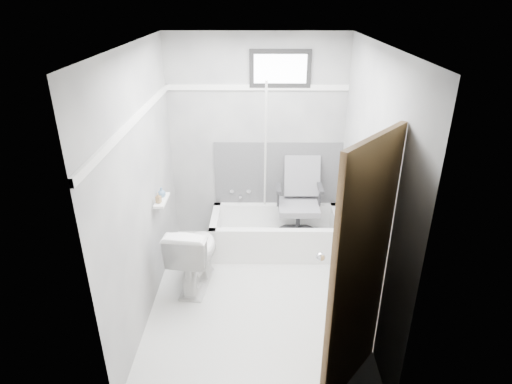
{
  "coord_description": "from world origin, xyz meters",
  "views": [
    {
      "loc": [
        0.04,
        -3.41,
        2.76
      ],
      "look_at": [
        0.0,
        0.35,
        1.0
      ],
      "focal_mm": 30.0,
      "sensor_mm": 36.0,
      "label": 1
    }
  ],
  "objects_px": {
    "bathtub": "(276,232)",
    "office_chair": "(299,201)",
    "soap_bottle_b": "(161,192)",
    "door": "(410,303)",
    "soap_bottle_a": "(158,198)",
    "toilet": "(195,254)"
  },
  "relations": [
    {
      "from": "bathtub",
      "to": "office_chair",
      "type": "distance_m",
      "value": 0.46
    },
    {
      "from": "bathtub",
      "to": "office_chair",
      "type": "bearing_deg",
      "value": 11.12
    },
    {
      "from": "toilet",
      "to": "soap_bottle_a",
      "type": "height_order",
      "value": "soap_bottle_a"
    },
    {
      "from": "door",
      "to": "office_chair",
      "type": "bearing_deg",
      "value": 102.37
    },
    {
      "from": "toilet",
      "to": "soap_bottle_b",
      "type": "bearing_deg",
      "value": -24.46
    },
    {
      "from": "bathtub",
      "to": "soap_bottle_b",
      "type": "relative_size",
      "value": 14.42
    },
    {
      "from": "soap_bottle_a",
      "to": "toilet",
      "type": "bearing_deg",
      "value": -10.29
    },
    {
      "from": "soap_bottle_a",
      "to": "soap_bottle_b",
      "type": "height_order",
      "value": "soap_bottle_a"
    },
    {
      "from": "bathtub",
      "to": "door",
      "type": "relative_size",
      "value": 0.75
    },
    {
      "from": "bathtub",
      "to": "door",
      "type": "xyz_separation_m",
      "value": [
        0.75,
        -2.21,
        0.79
      ]
    },
    {
      "from": "bathtub",
      "to": "toilet",
      "type": "relative_size",
      "value": 2.02
    },
    {
      "from": "office_chair",
      "to": "soap_bottle_b",
      "type": "xyz_separation_m",
      "value": [
        -1.42,
        -0.56,
        0.37
      ]
    },
    {
      "from": "office_chair",
      "to": "door",
      "type": "height_order",
      "value": "door"
    },
    {
      "from": "bathtub",
      "to": "door",
      "type": "bearing_deg",
      "value": -71.25
    },
    {
      "from": "door",
      "to": "soap_bottle_b",
      "type": "bearing_deg",
      "value": 138.45
    },
    {
      "from": "toilet",
      "to": "soap_bottle_b",
      "type": "height_order",
      "value": "soap_bottle_b"
    },
    {
      "from": "soap_bottle_a",
      "to": "soap_bottle_b",
      "type": "bearing_deg",
      "value": 90.0
    },
    {
      "from": "office_chair",
      "to": "soap_bottle_b",
      "type": "relative_size",
      "value": 9.0
    },
    {
      "from": "office_chair",
      "to": "door",
      "type": "bearing_deg",
      "value": -78.08
    },
    {
      "from": "toilet",
      "to": "soap_bottle_a",
      "type": "distance_m",
      "value": 0.68
    },
    {
      "from": "door",
      "to": "soap_bottle_a",
      "type": "bearing_deg",
      "value": 140.88
    },
    {
      "from": "soap_bottle_a",
      "to": "soap_bottle_b",
      "type": "xyz_separation_m",
      "value": [
        0.0,
        0.14,
        -0.01
      ]
    }
  ]
}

